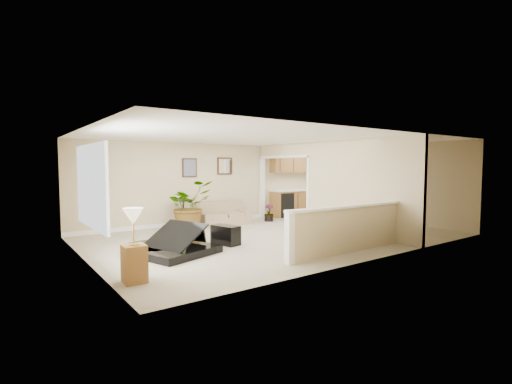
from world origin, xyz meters
TOP-DOWN VIEW (x-y plane):
  - floor at (0.00, 0.00)m, footprint 9.00×9.00m
  - back_wall at (0.00, 3.00)m, footprint 9.00×0.04m
  - front_wall at (0.00, -3.00)m, footprint 9.00×0.04m
  - left_wall at (-4.50, 0.00)m, footprint 0.04×6.00m
  - right_wall at (4.50, 0.00)m, footprint 0.04×6.00m
  - ceiling at (0.00, 0.00)m, footprint 9.00×6.00m
  - kitchen_vinyl at (3.15, 0.00)m, footprint 2.70×6.00m
  - interior_partition at (1.80, 0.25)m, footprint 0.18×5.99m
  - pony_half_wall at (0.08, -2.30)m, footprint 3.42×0.22m
  - left_window at (-4.49, -0.50)m, footprint 0.05×2.15m
  - wall_art_left at (-0.95, 2.97)m, footprint 0.48×0.04m
  - wall_mirror at (0.30, 2.97)m, footprint 0.55×0.04m
  - kitchen_cabinets at (3.19, 2.73)m, footprint 2.36×0.65m
  - piano at (-2.92, -0.24)m, footprint 2.03×2.01m
  - piano_bench at (-1.56, -0.15)m, footprint 0.49×0.73m
  - loveseat at (-0.06, 2.53)m, footprint 1.66×1.03m
  - accent_table at (-1.33, 2.62)m, footprint 0.57×0.57m
  - palm_plant at (-1.38, 2.14)m, footprint 1.43×1.30m
  - small_plant at (1.45, 2.12)m, footprint 0.41×0.41m
  - lamp_stand at (-4.15, -1.70)m, footprint 0.36×0.36m

SIDE VIEW (x-z plane):
  - floor at x=0.00m, z-range 0.00..0.00m
  - kitchen_vinyl at x=3.15m, z-range 0.00..0.01m
  - piano_bench at x=-1.56m, z-range 0.00..0.44m
  - small_plant at x=1.45m, z-range -0.04..0.52m
  - loveseat at x=-0.06m, z-range -0.11..0.80m
  - lamp_stand at x=-4.15m, z-range -0.09..1.07m
  - pony_half_wall at x=0.08m, z-range 0.02..1.02m
  - accent_table at x=-1.33m, z-range 0.12..0.94m
  - piano at x=-2.92m, z-range -0.11..1.28m
  - palm_plant at x=-1.38m, z-range -0.01..1.39m
  - kitchen_cabinets at x=3.19m, z-range -0.29..2.03m
  - interior_partition at x=1.80m, z-range -0.03..2.47m
  - back_wall at x=0.00m, z-range 0.00..2.50m
  - front_wall at x=0.00m, z-range 0.00..2.50m
  - left_wall at x=-4.50m, z-range 0.00..2.50m
  - right_wall at x=4.50m, z-range 0.00..2.50m
  - left_window at x=-4.49m, z-range 0.73..2.17m
  - wall_art_left at x=-0.95m, z-range 1.46..2.04m
  - wall_mirror at x=0.30m, z-range 1.52..2.08m
  - ceiling at x=0.00m, z-range 2.48..2.52m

